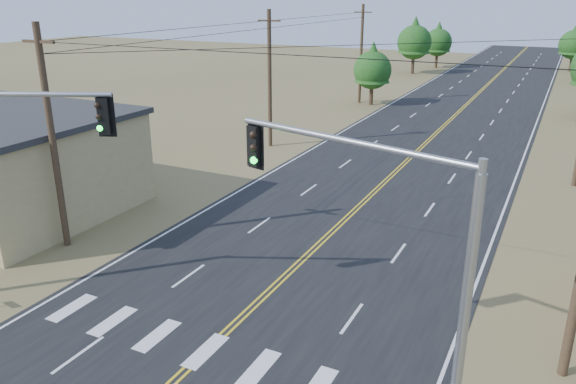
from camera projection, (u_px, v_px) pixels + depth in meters
The scene contains 9 objects.
road at pixel (396, 171), 36.92m from camera, with size 15.00×200.00×0.02m, color black.
utility_pole_left_near at pixel (52, 138), 24.47m from camera, with size 1.80×0.30×10.00m.
utility_pole_left_mid at pixel (270, 78), 41.31m from camera, with size 1.80×0.30×10.00m.
utility_pole_left_far at pixel (361, 53), 58.15m from camera, with size 1.80×0.30×10.00m.
signal_mast_right at pixel (390, 240), 13.80m from camera, with size 6.94×2.08×7.86m.
tree_left_near at pixel (373, 66), 57.43m from camera, with size 3.88×3.88×6.47m.
tree_left_mid at pixel (415, 39), 79.55m from camera, with size 4.79×4.79×7.99m.
tree_left_far at pixel (438, 40), 85.90m from camera, with size 4.17×4.17×6.95m.
tree_right_far at pixel (575, 42), 81.77m from camera, with size 4.23×4.23×7.05m.
Camera 1 is at (9.37, -4.71, 11.13)m, focal length 35.00 mm.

